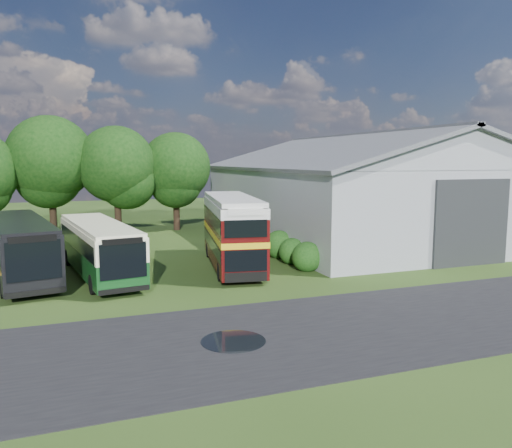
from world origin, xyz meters
name	(u,v)px	position (x,y,z in m)	size (l,w,h in m)	color
ground	(246,312)	(0.00, 0.00, 0.00)	(120.00, 120.00, 0.00)	#213812
asphalt_road	(350,326)	(3.00, -3.00, 0.00)	(60.00, 8.00, 0.02)	black
puddle	(233,342)	(-1.50, -3.00, 0.00)	(2.20, 2.20, 0.01)	black
storage_shed	(359,184)	(15.00, 15.98, 4.17)	(18.80, 24.80, 8.15)	gray
tree_mid	(50,159)	(-8.00, 24.80, 6.18)	(6.80, 6.80, 9.60)	black
tree_right_a	(116,165)	(-3.00, 23.80, 5.69)	(6.26, 6.26, 8.83)	black
tree_right_b	(176,167)	(2.00, 24.60, 5.44)	(5.98, 5.98, 8.45)	black
shrub_front	(307,271)	(5.60, 6.00, 0.00)	(1.70, 1.70, 1.70)	#194714
shrub_mid	(292,264)	(5.60, 8.00, 0.00)	(1.60, 1.60, 1.60)	#194714
shrub_back	(279,257)	(5.60, 10.00, 0.00)	(1.80, 1.80, 1.80)	#194714
bus_green_single	(99,248)	(-5.22, 8.61, 1.51)	(3.91, 10.51, 2.83)	black
bus_maroon_double	(232,232)	(1.99, 8.26, 2.02)	(3.89, 9.68, 4.05)	black
bus_dark_single	(20,247)	(-9.06, 9.66, 1.62)	(4.54, 11.31, 3.04)	black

